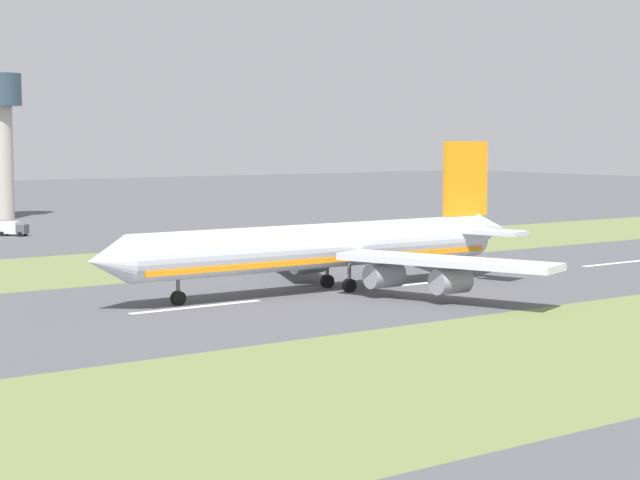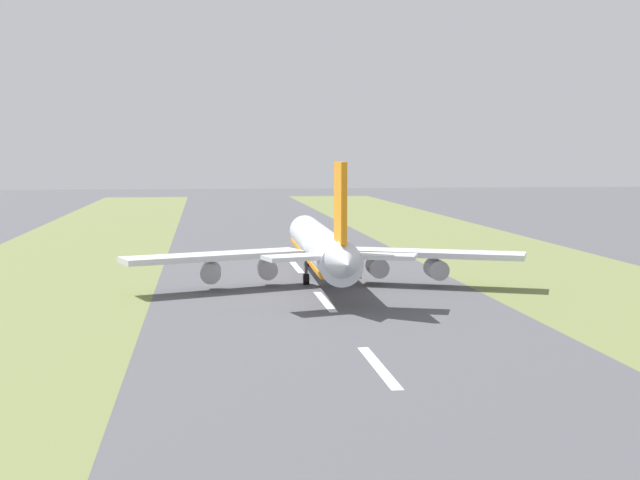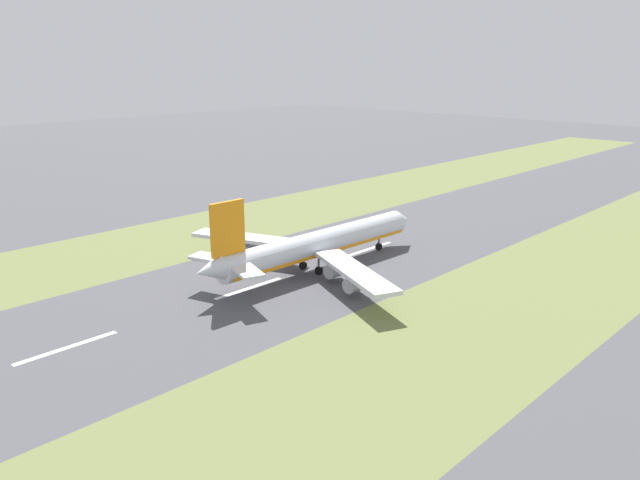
# 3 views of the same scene
# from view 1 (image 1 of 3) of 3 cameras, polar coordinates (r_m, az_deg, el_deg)

# --- Properties ---
(ground_plane) EXTENTS (800.00, 800.00, 0.00)m
(ground_plane) POSITION_cam_1_polar(r_m,az_deg,el_deg) (143.73, 0.91, -2.81)
(ground_plane) COLOR #4C4C51
(grass_median_west) EXTENTS (40.00, 600.00, 0.01)m
(grass_median_west) POSITION_cam_1_polar(r_m,az_deg,el_deg) (111.36, 14.91, -5.41)
(grass_median_west) COLOR olive
(grass_median_west) RESTS_ON ground
(grass_median_east) EXTENTS (40.00, 600.00, 0.01)m
(grass_median_east) POSITION_cam_1_polar(r_m,az_deg,el_deg) (181.56, -7.58, -1.12)
(grass_median_east) COLOR olive
(grass_median_east) RESTS_ON ground
(centreline_dash_near) EXTENTS (1.20, 18.00, 0.01)m
(centreline_dash_near) POSITION_cam_1_polar(r_m,az_deg,el_deg) (184.41, 15.69, -1.18)
(centreline_dash_near) COLOR silver
(centreline_dash_near) RESTS_ON ground
(centreline_dash_mid) EXTENTS (1.20, 18.00, 0.01)m
(centreline_dash_mid) POSITION_cam_1_polar(r_m,az_deg,el_deg) (155.39, 6.42, -2.21)
(centreline_dash_mid) COLOR silver
(centreline_dash_mid) RESTS_ON ground
(centreline_dash_far) EXTENTS (1.20, 18.00, 0.01)m
(centreline_dash_far) POSITION_cam_1_polar(r_m,az_deg,el_deg) (132.21, -6.59, -3.56)
(centreline_dash_far) COLOR silver
(centreline_dash_far) RESTS_ON ground
(airplane_main_jet) EXTENTS (64.12, 67.11, 20.20)m
(airplane_main_jet) POSITION_cam_1_polar(r_m,az_deg,el_deg) (144.74, 0.62, -0.35)
(airplane_main_jet) COLOR silver
(airplane_main_jet) RESTS_ON ground
(service_truck) EXTENTS (5.95, 5.62, 3.10)m
(service_truck) POSITION_cam_1_polar(r_m,az_deg,el_deg) (235.43, -16.05, 0.61)
(service_truck) COLOR #4C4C51
(service_truck) RESTS_ON ground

